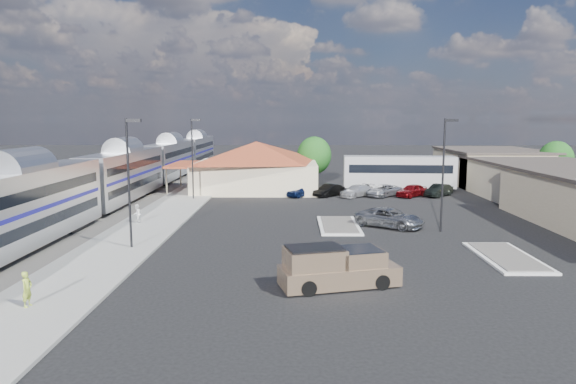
{
  "coord_description": "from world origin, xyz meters",
  "views": [
    {
      "loc": [
        0.21,
        -40.41,
        8.92
      ],
      "look_at": [
        -0.28,
        2.76,
        2.8
      ],
      "focal_mm": 32.0,
      "sensor_mm": 36.0,
      "label": 1
    }
  ],
  "objects_px": {
    "pickup_truck": "(339,268)",
    "station_depot": "(256,166)",
    "suv": "(390,218)",
    "coach_bus": "(399,171)"
  },
  "relations": [
    {
      "from": "pickup_truck",
      "to": "station_depot",
      "type": "bearing_deg",
      "value": -4.3
    },
    {
      "from": "suv",
      "to": "coach_bus",
      "type": "relative_size",
      "value": 0.41
    },
    {
      "from": "pickup_truck",
      "to": "suv",
      "type": "relative_size",
      "value": 1.17
    },
    {
      "from": "pickup_truck",
      "to": "suv",
      "type": "height_order",
      "value": "pickup_truck"
    },
    {
      "from": "pickup_truck",
      "to": "coach_bus",
      "type": "height_order",
      "value": "coach_bus"
    },
    {
      "from": "suv",
      "to": "coach_bus",
      "type": "distance_m",
      "value": 22.5
    },
    {
      "from": "suv",
      "to": "coach_bus",
      "type": "bearing_deg",
      "value": 21.52
    },
    {
      "from": "pickup_truck",
      "to": "suv",
      "type": "bearing_deg",
      "value": -34.96
    },
    {
      "from": "coach_bus",
      "to": "suv",
      "type": "bearing_deg",
      "value": 170.19
    },
    {
      "from": "suv",
      "to": "coach_bus",
      "type": "xyz_separation_m",
      "value": [
        5.12,
        21.84,
        1.73
      ]
    }
  ]
}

